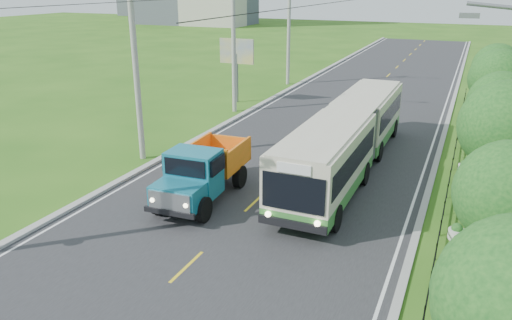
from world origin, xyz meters
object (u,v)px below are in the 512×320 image
Objects in this scene: tree_fourth at (501,107)px; bus at (349,135)px; tree_second at (511,199)px; planter_near at (457,232)px; pole_near at (136,69)px; billboard_left at (237,55)px; tree_back at (497,70)px; planter_mid at (464,167)px; tree_fifth at (499,81)px; streetlight_far at (511,49)px; tree_third at (506,131)px; dump_truck at (203,169)px; planter_far at (469,128)px; pole_far at (289,31)px; pole_mid at (234,45)px.

tree_fourth is 7.59m from bus.
tree_second is 5.19m from planter_near.
pole_near reaches higher than billboard_left.
tree_back is 8.21× the size of planter_mid.
streetlight_far reaches higher than tree_fifth.
tree_third is 12.76m from dump_truck.
planter_far is at bearing -6.31° from billboard_left.
billboard_left is at bearing 168.72° from tree_fifth.
tree_back reaches higher than tree_fourth.
tree_back is 8.21× the size of planter_far.
streetlight_far is at bearing 84.29° from tree_fifth.
planter_far is at bearing 99.08° from tree_fourth.
streetlight_far is 7.84m from planter_far.
tree_third is 7.04m from planter_mid.
pole_near is 19.44m from tree_second.
planter_far is 0.11× the size of dump_truck.
planter_mid is at bearing -98.30° from streetlight_far.
pole_far is at bearing 144.64° from tree_fifth.
bus is at bearing 47.54° from dump_truck.
tree_second is at bearing -90.00° from tree_third.
tree_back is 20.46m from planter_near.
dump_truck is at bearing -177.11° from planter_near.
streetlight_far is at bearing 81.70° from planter_mid.
pole_near is 1.10× the size of streetlight_far.
pole_near reaches higher than bus.
bus reaches higher than planter_near.
tree_third is 14.40m from planter_far.
tree_fifth is at bearing 78.44° from planter_mid.
pole_near and pole_mid have the same top height.
pole_mid reaches higher than tree_second.
planter_near is at bearing -10.09° from pole_near.
pole_near is 7.79m from dump_truck.
dump_truck is (5.91, -27.55, -3.62)m from pole_far.
planter_far is (16.86, 13.00, -4.81)m from pole_near.
pole_mid is 26.20m from tree_second.
pole_mid is 19.43m from tree_fourth.
tree_second is 18.00m from tree_fifth.
tree_back reaches higher than dump_truck.
pole_far is 9.17m from billboard_left.
planter_far is at bearing -108.80° from streetlight_far.
tree_fourth is 15.14m from dump_truck.
dump_truck is at bearing -120.55° from tree_back.
planter_far is at bearing 124.05° from tree_fifth.
tree_second reaches higher than planter_mid.
billboard_left reaches higher than planter_far.
tree_fourth is (0.00, 12.00, 0.07)m from tree_second.
planter_near is 11.03m from dump_truck.
pole_near is at bearing -134.86° from streetlight_far.
tree_back is at bearing 90.00° from tree_fourth.
pole_far is at bearing 131.59° from planter_mid.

